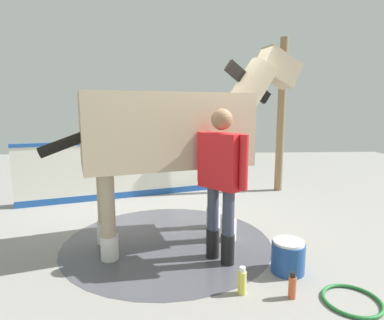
# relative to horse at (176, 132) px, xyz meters

# --- Properties ---
(ground_plane) EXTENTS (16.00, 16.00, 0.02)m
(ground_plane) POSITION_rel_horse_xyz_m (-0.26, 0.02, -1.43)
(ground_plane) COLOR gray
(wet_patch) EXTENTS (2.65, 2.65, 0.00)m
(wet_patch) POSITION_rel_horse_xyz_m (0.04, -0.12, -1.42)
(wet_patch) COLOR #4C4C54
(wet_patch) RESTS_ON ground
(barrier_wall) EXTENTS (1.38, 3.99, 1.12)m
(barrier_wall) POSITION_rel_horse_xyz_m (-2.10, -0.82, -0.90)
(barrier_wall) COLOR silver
(barrier_wall) RESTS_ON ground
(roof_post_near) EXTENTS (0.16, 0.16, 3.09)m
(roof_post_near) POSITION_rel_horse_xyz_m (-2.46, 2.15, 0.13)
(roof_post_near) COLOR olive
(roof_post_near) RESTS_ON ground
(horse) EXTENTS (1.45, 3.26, 2.53)m
(horse) POSITION_rel_horse_xyz_m (0.00, 0.00, 0.00)
(horse) COLOR tan
(horse) RESTS_ON ground
(handler) EXTENTS (0.53, 0.49, 1.70)m
(handler) POSITION_rel_horse_xyz_m (0.59, 0.49, -0.43)
(handler) COLOR black
(handler) RESTS_ON ground
(wash_bucket) EXTENTS (0.35, 0.35, 0.34)m
(wash_bucket) POSITION_rel_horse_xyz_m (0.88, 1.16, -1.25)
(wash_bucket) COLOR #1E478C
(wash_bucket) RESTS_ON ground
(bottle_shampoo) EXTENTS (0.08, 0.08, 0.26)m
(bottle_shampoo) POSITION_rel_horse_xyz_m (1.25, 0.60, -1.30)
(bottle_shampoo) COLOR #D8CC4C
(bottle_shampoo) RESTS_ON ground
(bottle_spray) EXTENTS (0.07, 0.07, 0.25)m
(bottle_spray) POSITION_rel_horse_xyz_m (1.34, 1.04, -1.30)
(bottle_spray) COLOR #CC5933
(bottle_spray) RESTS_ON ground
(hose_coil) EXTENTS (0.51, 0.51, 0.03)m
(hose_coil) POSITION_rel_horse_xyz_m (1.43, 1.55, -1.40)
(hose_coil) COLOR #267233
(hose_coil) RESTS_ON ground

